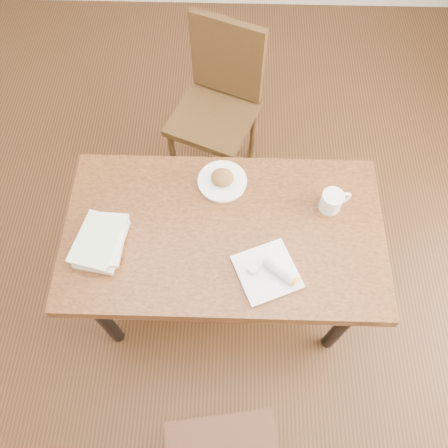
{
  "coord_description": "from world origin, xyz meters",
  "views": [
    {
      "loc": [
        0.02,
        -0.81,
        2.31
      ],
      "look_at": [
        0.0,
        0.0,
        0.8
      ],
      "focal_mm": 35.0,
      "sensor_mm": 36.0,
      "label": 1
    }
  ],
  "objects_px": {
    "chair_far": "(219,98)",
    "plate_scone": "(222,180)",
    "plate_burrito": "(271,271)",
    "book_stack": "(101,241)",
    "coffee_mug": "(332,201)",
    "table": "(224,239)"
  },
  "relations": [
    {
      "from": "book_stack",
      "to": "coffee_mug",
      "type": "bearing_deg",
      "value": 12.32
    },
    {
      "from": "table",
      "to": "plate_burrito",
      "type": "relative_size",
      "value": 4.57
    },
    {
      "from": "coffee_mug",
      "to": "plate_burrito",
      "type": "xyz_separation_m",
      "value": [
        -0.25,
        -0.3,
        -0.02
      ]
    },
    {
      "from": "chair_far",
      "to": "coffee_mug",
      "type": "height_order",
      "value": "chair_far"
    },
    {
      "from": "plate_scone",
      "to": "table",
      "type": "bearing_deg",
      "value": -86.57
    },
    {
      "from": "plate_burrito",
      "to": "chair_far",
      "type": "bearing_deg",
      "value": 102.17
    },
    {
      "from": "chair_far",
      "to": "plate_scone",
      "type": "height_order",
      "value": "chair_far"
    },
    {
      "from": "coffee_mug",
      "to": "table",
      "type": "bearing_deg",
      "value": -164.58
    },
    {
      "from": "plate_burrito",
      "to": "book_stack",
      "type": "distance_m",
      "value": 0.67
    },
    {
      "from": "plate_burrito",
      "to": "book_stack",
      "type": "relative_size",
      "value": 1.08
    },
    {
      "from": "plate_scone",
      "to": "book_stack",
      "type": "relative_size",
      "value": 0.8
    },
    {
      "from": "table",
      "to": "coffee_mug",
      "type": "bearing_deg",
      "value": 15.42
    },
    {
      "from": "chair_far",
      "to": "plate_scone",
      "type": "relative_size",
      "value": 4.55
    },
    {
      "from": "plate_scone",
      "to": "coffee_mug",
      "type": "xyz_separation_m",
      "value": [
        0.45,
        -0.11,
        0.03
      ]
    },
    {
      "from": "coffee_mug",
      "to": "book_stack",
      "type": "relative_size",
      "value": 0.5
    },
    {
      "from": "table",
      "to": "plate_burrito",
      "type": "distance_m",
      "value": 0.28
    },
    {
      "from": "chair_far",
      "to": "plate_scone",
      "type": "distance_m",
      "value": 0.72
    },
    {
      "from": "table",
      "to": "plate_burrito",
      "type": "height_order",
      "value": "plate_burrito"
    },
    {
      "from": "chair_far",
      "to": "book_stack",
      "type": "height_order",
      "value": "chair_far"
    },
    {
      "from": "chair_far",
      "to": "coffee_mug",
      "type": "bearing_deg",
      "value": -58.23
    },
    {
      "from": "chair_far",
      "to": "book_stack",
      "type": "xyz_separation_m",
      "value": [
        -0.42,
        -0.99,
        0.23
      ]
    },
    {
      "from": "chair_far",
      "to": "plate_burrito",
      "type": "xyz_separation_m",
      "value": [
        0.24,
        -1.09,
        0.22
      ]
    }
  ]
}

